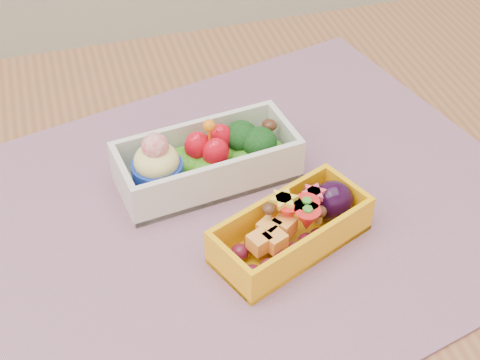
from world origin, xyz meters
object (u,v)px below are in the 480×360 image
object	(u,v)px
bento_white	(206,160)
bento_yellow	(294,227)
placemat	(234,214)
table	(283,300)

from	to	relation	value
bento_white	bento_yellow	size ratio (longest dim) A/B	1.16
placemat	bento_yellow	world-z (taller)	bento_yellow
bento_white	bento_yellow	world-z (taller)	bento_white
placemat	bento_white	bearing A→B (deg)	103.15
bento_white	bento_yellow	distance (m)	0.12
placemat	bento_yellow	size ratio (longest dim) A/B	3.54
table	bento_white	bearing A→B (deg)	119.57
placemat	bento_yellow	xyz separation A→B (m)	(0.04, -0.06, 0.02)
table	bento_yellow	size ratio (longest dim) A/B	7.36
table	bento_white	size ratio (longest dim) A/B	6.33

